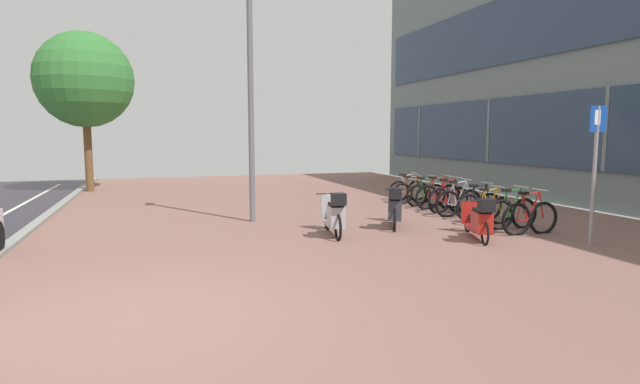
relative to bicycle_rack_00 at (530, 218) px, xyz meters
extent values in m
cube|color=#875E54|center=(-3.24, -2.64, -0.38)|extent=(14.40, 40.00, 0.05)
cube|color=slate|center=(4.11, 1.92, 1.93)|extent=(0.10, 0.12, 2.31)
cube|color=slate|center=(4.11, 7.04, 1.93)|extent=(0.10, 0.12, 2.31)
cube|color=slate|center=(4.11, 12.16, 1.93)|extent=(0.10, 0.12, 2.31)
torus|color=black|center=(-0.34, 0.01, -0.02)|extent=(0.74, 0.09, 0.74)
torus|color=black|center=(0.35, -0.01, -0.02)|extent=(0.74, 0.09, 0.74)
cylinder|color=#A21B18|center=(0.07, 0.00, 0.25)|extent=(0.34, 0.04, 0.65)
cylinder|color=#A21B18|center=(-0.14, 0.00, 0.22)|extent=(0.15, 0.04, 0.59)
cylinder|color=#A21B18|center=(0.02, 0.00, 0.54)|extent=(0.42, 0.05, 0.09)
cylinder|color=#A21B18|center=(-0.21, 0.00, -0.05)|extent=(0.27, 0.04, 0.08)
cylinder|color=#A21B18|center=(-0.27, 0.01, 0.25)|extent=(0.18, 0.03, 0.54)
cylinder|color=#A21B18|center=(0.29, -0.01, 0.27)|extent=(0.15, 0.03, 0.59)
cube|color=black|center=(-0.19, 0.00, 0.55)|extent=(0.22, 0.10, 0.06)
cylinder|color=#ADADB2|center=(0.22, -0.01, 0.61)|extent=(0.04, 0.48, 0.02)
torus|color=black|center=(-0.29, 0.63, -0.02)|extent=(0.74, 0.11, 0.74)
torus|color=black|center=(0.41, 0.67, -0.02)|extent=(0.74, 0.11, 0.74)
cylinder|color=#29682F|center=(0.13, 0.65, 0.24)|extent=(0.34, 0.06, 0.65)
cylinder|color=#29682F|center=(-0.08, 0.64, 0.22)|extent=(0.15, 0.04, 0.59)
cylinder|color=#29682F|center=(0.08, 0.65, 0.53)|extent=(0.42, 0.06, 0.09)
cylinder|color=#29682F|center=(-0.15, 0.63, -0.05)|extent=(0.27, 0.04, 0.08)
cylinder|color=#29682F|center=(-0.21, 0.63, 0.24)|extent=(0.18, 0.04, 0.54)
cylinder|color=#29682F|center=(0.35, 0.66, 0.27)|extent=(0.16, 0.04, 0.59)
cube|color=black|center=(-0.13, 0.64, 0.55)|extent=(0.22, 0.10, 0.06)
cylinder|color=#ADADB2|center=(0.28, 0.66, 0.61)|extent=(0.05, 0.48, 0.02)
torus|color=black|center=(-0.39, 1.28, -0.04)|extent=(0.70, 0.10, 0.70)
torus|color=black|center=(0.25, 1.31, -0.04)|extent=(0.70, 0.10, 0.70)
cylinder|color=#BA8A15|center=(-0.01, 1.29, 0.21)|extent=(0.32, 0.05, 0.61)
cylinder|color=#BA8A15|center=(-0.20, 1.29, 0.18)|extent=(0.14, 0.04, 0.55)
cylinder|color=#BA8A15|center=(-0.06, 1.29, 0.48)|extent=(0.39, 0.05, 0.08)
cylinder|color=#BA8A15|center=(-0.27, 1.28, -0.07)|extent=(0.25, 0.04, 0.08)
cylinder|color=#BA8A15|center=(-0.32, 1.28, 0.21)|extent=(0.17, 0.03, 0.51)
cylinder|color=#BA8A15|center=(0.19, 1.30, 0.23)|extent=(0.15, 0.04, 0.55)
cube|color=black|center=(-0.25, 1.28, 0.50)|extent=(0.22, 0.10, 0.06)
cylinder|color=#ADADB2|center=(0.13, 1.30, 0.56)|extent=(0.04, 0.48, 0.02)
torus|color=black|center=(-0.22, 1.94, -0.03)|extent=(0.72, 0.08, 0.72)
torus|color=black|center=(0.41, 1.94, -0.03)|extent=(0.72, 0.08, 0.72)
cylinder|color=black|center=(0.16, 1.94, 0.22)|extent=(0.31, 0.04, 0.63)
cylinder|color=black|center=(-0.03, 1.94, 0.20)|extent=(0.14, 0.04, 0.57)
cylinder|color=black|center=(0.11, 1.94, 0.51)|extent=(0.39, 0.04, 0.08)
cylinder|color=black|center=(-0.10, 1.94, -0.06)|extent=(0.25, 0.03, 0.08)
cylinder|color=black|center=(-0.15, 1.94, 0.22)|extent=(0.16, 0.03, 0.52)
cylinder|color=black|center=(0.36, 1.94, 0.25)|extent=(0.14, 0.03, 0.57)
cube|color=black|center=(-0.08, 1.94, 0.52)|extent=(0.22, 0.09, 0.06)
cylinder|color=#ADADB2|center=(0.30, 1.94, 0.58)|extent=(0.03, 0.48, 0.02)
torus|color=black|center=(-0.41, 2.58, -0.02)|extent=(0.75, 0.08, 0.75)
torus|color=black|center=(0.26, 2.58, -0.02)|extent=(0.75, 0.08, 0.75)
cylinder|color=#B4AFBA|center=(-0.01, 2.58, 0.25)|extent=(0.33, 0.04, 0.65)
cylinder|color=#B4AFBA|center=(-0.21, 2.58, 0.22)|extent=(0.14, 0.04, 0.59)
cylinder|color=#B4AFBA|center=(-0.06, 2.58, 0.54)|extent=(0.40, 0.04, 0.09)
cylinder|color=#B4AFBA|center=(-0.28, 2.58, -0.04)|extent=(0.26, 0.03, 0.08)
cylinder|color=#B4AFBA|center=(-0.34, 2.58, 0.25)|extent=(0.17, 0.03, 0.54)
cylinder|color=#B4AFBA|center=(0.20, 2.58, 0.27)|extent=(0.15, 0.03, 0.59)
cube|color=black|center=(-0.26, 2.58, 0.56)|extent=(0.22, 0.09, 0.06)
cylinder|color=#ADADB2|center=(0.14, 2.58, 0.62)|extent=(0.03, 0.48, 0.02)
torus|color=black|center=(-0.31, 3.19, -0.02)|extent=(0.75, 0.17, 0.75)
torus|color=black|center=(0.37, 3.28, -0.02)|extent=(0.75, 0.17, 0.75)
cylinder|color=#A2151B|center=(0.10, 3.24, 0.25)|extent=(0.33, 0.08, 0.65)
cylinder|color=#A2151B|center=(-0.10, 3.21, 0.22)|extent=(0.15, 0.05, 0.59)
cylinder|color=#A2151B|center=(0.04, 3.23, 0.54)|extent=(0.41, 0.09, 0.09)
cylinder|color=#A2151B|center=(-0.18, 3.20, -0.04)|extent=(0.26, 0.06, 0.08)
cylinder|color=#A2151B|center=(-0.23, 3.20, 0.25)|extent=(0.18, 0.05, 0.54)
cylinder|color=#A2151B|center=(0.31, 3.27, 0.27)|extent=(0.15, 0.05, 0.59)
cube|color=black|center=(-0.16, 3.20, 0.56)|extent=(0.23, 0.12, 0.06)
cylinder|color=#ADADB2|center=(0.25, 3.26, 0.62)|extent=(0.09, 0.48, 0.02)
torus|color=black|center=(-0.25, 3.90, -0.02)|extent=(0.76, 0.13, 0.75)
torus|color=black|center=(0.44, 3.85, -0.02)|extent=(0.76, 0.13, 0.75)
cylinder|color=maroon|center=(0.16, 3.87, 0.25)|extent=(0.34, 0.06, 0.66)
cylinder|color=maroon|center=(-0.04, 3.89, 0.23)|extent=(0.15, 0.05, 0.60)
cylinder|color=maroon|center=(0.11, 3.88, 0.55)|extent=(0.42, 0.07, 0.09)
cylinder|color=maroon|center=(-0.12, 3.89, -0.04)|extent=(0.27, 0.05, 0.08)
cylinder|color=maroon|center=(-0.18, 3.90, 0.25)|extent=(0.18, 0.04, 0.55)
cylinder|color=maroon|center=(0.38, 3.86, 0.28)|extent=(0.16, 0.04, 0.60)
cube|color=black|center=(-0.10, 3.89, 0.56)|extent=(0.23, 0.11, 0.06)
cylinder|color=#ADADB2|center=(0.32, 3.86, 0.63)|extent=(0.06, 0.48, 0.02)
torus|color=black|center=(-0.25, 4.53, -0.04)|extent=(0.70, 0.09, 0.69)
torus|color=black|center=(0.39, 4.51, -0.04)|extent=(0.70, 0.09, 0.69)
cylinder|color=#32682E|center=(0.14, 4.52, 0.21)|extent=(0.31, 0.05, 0.61)
cylinder|color=#32682E|center=(-0.05, 4.53, 0.18)|extent=(0.14, 0.04, 0.55)
cylinder|color=#32682E|center=(0.09, 4.52, 0.48)|extent=(0.39, 0.05, 0.08)
cylinder|color=#32682E|center=(-0.12, 4.53, -0.07)|extent=(0.25, 0.04, 0.08)
cylinder|color=#32682E|center=(-0.18, 4.53, 0.21)|extent=(0.17, 0.03, 0.51)
cylinder|color=#32682E|center=(0.33, 4.51, 0.23)|extent=(0.15, 0.04, 0.55)
cube|color=black|center=(-0.11, 4.53, 0.50)|extent=(0.22, 0.10, 0.06)
cylinder|color=#ADADB2|center=(0.28, 4.52, 0.55)|extent=(0.04, 0.48, 0.02)
torus|color=black|center=(-0.38, 5.20, -0.05)|extent=(0.68, 0.14, 0.68)
torus|color=black|center=(0.24, 5.14, -0.05)|extent=(0.68, 0.14, 0.68)
cylinder|color=brown|center=(-0.01, 5.16, 0.20)|extent=(0.31, 0.07, 0.60)
cylinder|color=brown|center=(-0.19, 5.18, 0.17)|extent=(0.14, 0.05, 0.54)
cylinder|color=brown|center=(-0.06, 5.17, 0.46)|extent=(0.38, 0.07, 0.08)
cylinder|color=brown|center=(-0.26, 5.19, -0.07)|extent=(0.24, 0.05, 0.07)
cylinder|color=brown|center=(-0.31, 5.19, 0.20)|extent=(0.16, 0.04, 0.50)
cylinder|color=brown|center=(0.18, 5.14, 0.22)|extent=(0.14, 0.05, 0.54)
cube|color=black|center=(-0.24, 5.19, 0.48)|extent=(0.23, 0.11, 0.06)
cylinder|color=#ADADB2|center=(0.13, 5.15, 0.54)|extent=(0.07, 0.48, 0.02)
torus|color=black|center=(-0.17, 5.84, -0.04)|extent=(0.70, 0.13, 0.69)
torus|color=black|center=(0.45, 5.78, -0.04)|extent=(0.70, 0.13, 0.69)
cylinder|color=#B6B6B6|center=(0.20, 5.81, 0.21)|extent=(0.31, 0.07, 0.61)
cylinder|color=#B6B6B6|center=(0.02, 5.83, 0.18)|extent=(0.14, 0.05, 0.55)
cylinder|color=#B6B6B6|center=(0.15, 5.81, 0.48)|extent=(0.38, 0.07, 0.08)
cylinder|color=#B6B6B6|center=(-0.05, 5.83, -0.07)|extent=(0.24, 0.05, 0.07)
cylinder|color=#B6B6B6|center=(-0.10, 5.84, 0.21)|extent=(0.16, 0.04, 0.51)
cylinder|color=#B6B6B6|center=(0.39, 5.79, 0.23)|extent=(0.14, 0.04, 0.55)
cube|color=black|center=(-0.03, 5.83, 0.49)|extent=(0.23, 0.11, 0.06)
cylinder|color=#ADADB2|center=(0.34, 5.80, 0.55)|extent=(0.07, 0.48, 0.02)
torus|color=black|center=(-4.16, 0.76, -0.10)|extent=(0.14, 0.57, 0.57)
torus|color=black|center=(-3.99, 1.94, -0.10)|extent=(0.14, 0.57, 0.57)
cube|color=#AAABAF|center=(-4.08, 1.35, -0.12)|extent=(0.37, 0.70, 0.08)
cube|color=#AAABAF|center=(-4.13, 0.97, 0.10)|extent=(0.37, 0.56, 0.44)
cube|color=black|center=(-4.13, 0.97, 0.35)|extent=(0.33, 0.51, 0.06)
cylinder|color=#AAABAF|center=(-4.00, 1.91, 0.19)|extent=(0.09, 0.13, 0.57)
cube|color=#AAABAF|center=(-4.01, 1.84, 0.16)|extent=(0.33, 0.12, 0.57)
cylinder|color=black|center=(-4.00, 1.89, 0.47)|extent=(0.52, 0.10, 0.03)
cube|color=black|center=(-4.17, 0.71, 0.50)|extent=(0.32, 0.32, 0.24)
torus|color=black|center=(-2.62, 1.25, -0.10)|extent=(0.30, 0.53, 0.56)
torus|color=black|center=(-2.03, 2.42, -0.10)|extent=(0.30, 0.53, 0.56)
cube|color=#373640|center=(-2.33, 1.83, -0.13)|extent=(0.58, 0.78, 0.08)
cube|color=#373640|center=(-2.52, 1.46, 0.10)|extent=(0.53, 0.65, 0.45)
cube|color=black|center=(-2.52, 1.46, 0.36)|extent=(0.47, 0.59, 0.06)
cylinder|color=#373640|center=(-2.04, 2.40, 0.17)|extent=(0.12, 0.14, 0.56)
cube|color=#373640|center=(-2.08, 2.33, 0.15)|extent=(0.32, 0.22, 0.56)
cylinder|color=black|center=(-2.05, 2.37, 0.45)|extent=(0.48, 0.26, 0.03)
cube|color=black|center=(-2.64, 1.20, 0.51)|extent=(0.38, 0.38, 0.24)
torus|color=black|center=(-1.56, -0.56, -0.14)|extent=(0.21, 0.47, 0.49)
torus|color=black|center=(-1.10, 0.69, -0.14)|extent=(0.21, 0.47, 0.49)
cube|color=#AD2019|center=(-1.33, 0.07, -0.16)|extent=(0.52, 0.80, 0.08)
cube|color=#AD2019|center=(-1.48, -0.33, 0.05)|extent=(0.48, 0.65, 0.41)
cube|color=black|center=(-1.48, -0.33, 0.29)|extent=(0.43, 0.59, 0.06)
cylinder|color=#AD2019|center=(-1.11, 0.67, 0.11)|extent=(0.11, 0.14, 0.49)
cube|color=#AD2019|center=(-1.13, 0.60, 0.08)|extent=(0.33, 0.19, 0.48)
cylinder|color=black|center=(-1.12, 0.65, 0.35)|extent=(0.50, 0.21, 0.03)
cube|color=black|center=(-1.58, -0.60, 0.44)|extent=(0.36, 0.36, 0.24)
cylinder|color=gray|center=(0.41, -1.22, 1.00)|extent=(0.07, 0.07, 2.71)
cube|color=#1847AB|center=(0.41, -1.23, 2.10)|extent=(0.40, 0.02, 0.50)
cube|color=white|center=(0.38, -1.24, 2.13)|extent=(0.14, 0.01, 0.28)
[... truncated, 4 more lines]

